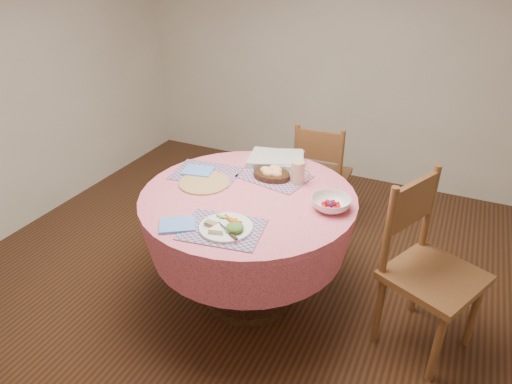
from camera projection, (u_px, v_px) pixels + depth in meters
ground at (249, 296)px, 2.96m from camera, size 4.00×4.00×0.00m
room_envelope at (246, 15)px, 2.13m from camera, size 4.01×4.01×2.71m
dining_table at (248, 224)px, 2.69m from camera, size 1.24×1.24×0.75m
chair_right at (426, 265)px, 2.41m from camera, size 0.59×0.60×0.99m
chair_back at (321, 173)px, 3.50m from camera, size 0.42×0.41×0.87m
placemat_front at (223, 229)px, 2.28m from camera, size 0.44×0.36×0.01m
placemat_left at (206, 173)px, 2.83m from camera, size 0.43×0.35×0.01m
placemat_back at (275, 176)px, 2.79m from camera, size 0.45×0.37×0.01m
wicker_trivet at (204, 183)px, 2.71m from camera, size 0.30×0.30×0.01m
napkin_near at (178, 225)px, 2.31m from camera, size 0.23×0.22×0.01m
napkin_far at (198, 171)px, 2.83m from camera, size 0.20×0.17×0.01m
dinner_plate at (227, 227)px, 2.26m from camera, size 0.27×0.27×0.05m
bread_bowl at (272, 173)px, 2.76m from camera, size 0.23×0.23×0.08m
latte_mug at (298, 172)px, 2.69m from camera, size 0.12×0.08×0.13m
fruit_bowl at (331, 204)px, 2.44m from camera, size 0.27×0.27×0.07m
newspaper_stack at (276, 159)px, 2.96m from camera, size 0.41×0.35×0.04m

